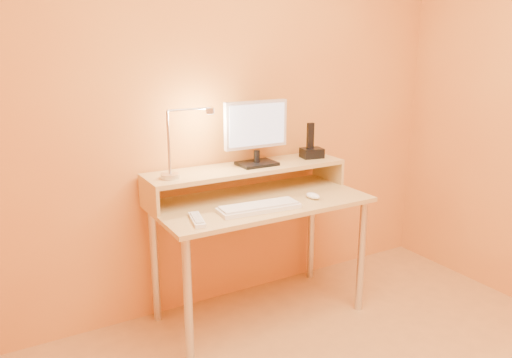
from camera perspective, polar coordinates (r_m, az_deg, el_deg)
wall_back at (r=2.92m, az=-2.71°, el=9.25°), size 3.00×0.04×2.50m
desk_leg_fl at (r=2.47m, az=-7.91°, el=-14.15°), size 0.04×0.04×0.69m
desk_leg_fr at (r=3.00m, az=12.16°, el=-8.81°), size 0.04×0.04×0.69m
desk_leg_bl at (r=2.89m, az=-11.72°, el=-9.76°), size 0.04×0.04×0.69m
desk_leg_br at (r=3.36m, az=6.46°, el=-5.92°), size 0.04×0.04×0.69m
desk_lower at (r=2.75m, az=0.48°, el=-2.65°), size 1.20×0.60×0.02m
shelf_riser_left at (r=2.63m, az=-12.38°, el=-2.03°), size 0.02×0.30×0.14m
shelf_riser_right at (r=3.17m, az=8.35°, el=1.10°), size 0.02×0.30×0.14m
desk_shelf at (r=2.83m, az=-1.04°, el=1.23°), size 1.20×0.30×0.02m
monitor_foot at (r=2.86m, az=0.10°, el=1.81°), size 0.22×0.16×0.02m
monitor_neck at (r=2.85m, az=0.10°, el=2.67°), size 0.04×0.04×0.07m
monitor_panel at (r=2.82m, az=-0.00°, el=6.37°), size 0.40×0.04×0.27m
monitor_back at (r=2.84m, az=-0.24°, el=6.44°), size 0.36×0.01×0.23m
monitor_screen at (r=2.81m, az=0.19°, el=6.32°), size 0.36×0.01×0.23m
lamp_base at (r=2.61m, az=-9.97°, el=0.35°), size 0.10×0.10×0.02m
lamp_post at (r=2.57m, az=-10.15°, el=4.17°), size 0.01×0.01×0.33m
lamp_arm at (r=2.59m, az=-7.80°, el=8.04°), size 0.24×0.01×0.01m
lamp_head at (r=2.64m, az=-5.35°, el=7.92°), size 0.04×0.04×0.03m
lamp_bulb at (r=2.64m, az=-5.35°, el=7.57°), size 0.03×0.03×0.00m
phone_dock at (r=3.07m, az=6.52°, el=3.03°), size 0.15×0.12×0.06m
phone_handset at (r=3.04m, az=6.35°, el=5.03°), size 0.04×0.03×0.16m
phone_led at (r=3.05m, az=7.76°, el=2.94°), size 0.01×0.00×0.04m
keyboard at (r=2.57m, az=0.34°, el=-3.39°), size 0.45×0.17×0.02m
mouse at (r=2.78m, az=6.66°, el=-1.95°), size 0.06×0.10×0.03m
remote_control at (r=2.43m, az=-6.90°, el=-4.73°), size 0.09×0.21×0.02m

